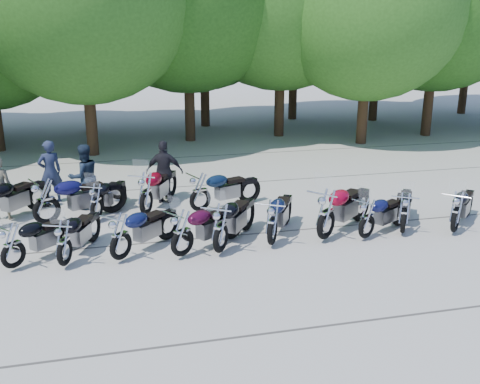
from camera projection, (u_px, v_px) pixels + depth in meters
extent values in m
plane|color=#A4A094|center=(256.00, 259.00, 12.29)|extent=(90.00, 90.00, 0.00)
cylinder|color=#3A2614|center=(90.00, 104.00, 21.39)|extent=(0.44, 0.44, 3.93)
cylinder|color=#3A2614|center=(189.00, 93.00, 23.99)|extent=(0.44, 0.44, 4.13)
cylinder|color=#3A2614|center=(280.00, 91.00, 25.01)|extent=(0.44, 0.44, 4.09)
cylinder|color=#3A2614|center=(363.00, 101.00, 23.51)|extent=(0.44, 0.44, 3.62)
sphere|color=#357721|center=(370.00, 0.00, 22.34)|extent=(8.00, 8.00, 8.00)
cylinder|color=#3A2614|center=(429.00, 91.00, 25.17)|extent=(0.44, 0.44, 3.98)
cylinder|color=#3A2614|center=(88.00, 95.00, 26.24)|extent=(0.44, 0.44, 3.42)
sphere|color=#286319|center=(81.00, 10.00, 25.14)|extent=(7.56, 7.56, 7.56)
cylinder|color=#3A2614|center=(205.00, 90.00, 27.50)|extent=(0.44, 0.44, 3.56)
sphere|color=#286319|center=(203.00, 5.00, 26.35)|extent=(7.88, 7.88, 7.88)
cylinder|color=#3A2614|center=(293.00, 83.00, 29.49)|extent=(0.44, 0.44, 3.76)
sphere|color=#286319|center=(295.00, 0.00, 28.28)|extent=(8.31, 8.31, 8.31)
cylinder|color=#3A2614|center=(375.00, 85.00, 29.11)|extent=(0.44, 0.44, 3.63)
sphere|color=#357721|center=(380.00, 4.00, 27.94)|extent=(8.02, 8.02, 8.02)
cylinder|color=#3A2614|center=(465.00, 74.00, 31.19)|extent=(0.44, 0.44, 4.37)
imported|color=brown|center=(0.00, 188.00, 14.56)|extent=(0.64, 0.45, 1.70)
imported|color=#1C293B|center=(84.00, 177.00, 15.41)|extent=(1.08, 0.98, 1.82)
imported|color=black|center=(165.00, 172.00, 15.93)|extent=(1.13, 0.69, 1.80)
imported|color=#202843|center=(50.00, 172.00, 15.92)|extent=(0.78, 0.65, 1.82)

